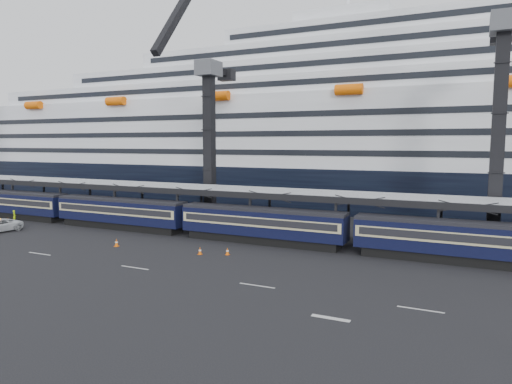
% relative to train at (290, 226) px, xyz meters
% --- Properties ---
extents(ground, '(260.00, 260.00, 0.00)m').
position_rel_train_xyz_m(ground, '(4.65, -10.00, -2.20)').
color(ground, black).
rests_on(ground, ground).
extents(lane_markings, '(111.00, 4.27, 0.02)m').
position_rel_train_xyz_m(lane_markings, '(12.80, -15.23, -2.19)').
color(lane_markings, beige).
rests_on(lane_markings, ground).
extents(train, '(133.05, 3.00, 4.05)m').
position_rel_train_xyz_m(train, '(0.00, 0.00, 0.00)').
color(train, black).
rests_on(train, ground).
extents(canopy, '(130.00, 6.25, 5.53)m').
position_rel_train_xyz_m(canopy, '(4.65, 4.00, 3.05)').
color(canopy, gray).
rests_on(canopy, ground).
extents(cruise_ship, '(214.09, 28.84, 34.00)m').
position_rel_train_xyz_m(cruise_ship, '(3.57, 35.99, 10.14)').
color(cruise_ship, black).
rests_on(cruise_ship, ground).
extents(crane_dark_near, '(4.50, 17.75, 35.08)m').
position_rel_train_xyz_m(crane_dark_near, '(-15.35, 8.59, 9.73)').
color(crane_dark_near, '#494C51').
rests_on(crane_dark_near, ground).
extents(crane_dark_mid, '(4.50, 18.24, 39.64)m').
position_rel_train_xyz_m(crane_dark_mid, '(19.65, 7.59, 11.16)').
color(crane_dark_mid, '#494C51').
rests_on(crane_dark_mid, ground).
extents(worker, '(0.72, 0.65, 1.65)m').
position_rel_train_xyz_m(worker, '(-40.27, -2.50, -1.38)').
color(worker, '#ACD70B').
rests_on(worker, ground).
extents(traffic_cone_a, '(0.41, 0.41, 0.81)m').
position_rel_train_xyz_m(traffic_cone_a, '(-39.97, -3.73, -1.80)').
color(traffic_cone_a, '#FC6407').
rests_on(traffic_cone_a, ground).
extents(traffic_cone_b, '(0.43, 0.43, 0.87)m').
position_rel_train_xyz_m(traffic_cone_b, '(-16.70, -8.19, -1.77)').
color(traffic_cone_b, '#FC6407').
rests_on(traffic_cone_b, ground).
extents(traffic_cone_c, '(0.37, 0.37, 0.75)m').
position_rel_train_xyz_m(traffic_cone_c, '(-4.18, -6.34, -1.83)').
color(traffic_cone_c, '#FC6407').
rests_on(traffic_cone_c, ground).
extents(traffic_cone_d, '(0.38, 0.38, 0.77)m').
position_rel_train_xyz_m(traffic_cone_d, '(-6.72, -7.38, -1.82)').
color(traffic_cone_d, '#FC6407').
rests_on(traffic_cone_d, ground).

